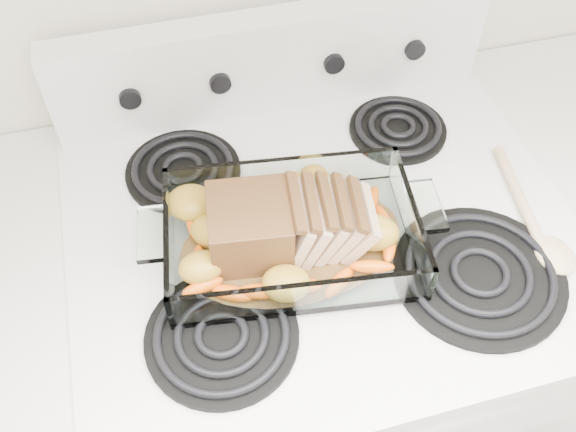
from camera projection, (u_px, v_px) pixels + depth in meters
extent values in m
cube|color=silver|center=(312.00, 362.00, 1.36)|extent=(0.76, 0.65, 0.92)
cube|color=silver|center=(321.00, 225.00, 1.01)|extent=(0.78, 0.67, 0.02)
cube|color=silver|center=(273.00, 61.00, 1.11)|extent=(0.76, 0.06, 0.18)
cylinder|color=black|center=(222.00, 337.00, 0.87)|extent=(0.21, 0.21, 0.01)
cylinder|color=black|center=(479.00, 275.00, 0.93)|extent=(0.25, 0.25, 0.01)
cylinder|color=black|center=(183.00, 171.00, 1.06)|extent=(0.19, 0.19, 0.01)
cylinder|color=black|center=(398.00, 130.00, 1.13)|extent=(0.17, 0.17, 0.01)
cylinder|color=black|center=(130.00, 97.00, 1.05)|extent=(0.04, 0.02, 0.04)
cylinder|color=black|center=(220.00, 82.00, 1.07)|extent=(0.04, 0.02, 0.04)
cylinder|color=black|center=(333.00, 62.00, 1.11)|extent=(0.04, 0.02, 0.04)
cylinder|color=black|center=(414.00, 49.00, 1.13)|extent=(0.04, 0.02, 0.04)
cube|color=white|center=(292.00, 245.00, 0.95)|extent=(0.36, 0.24, 0.01)
cube|color=white|center=(315.00, 295.00, 0.86)|extent=(0.36, 0.01, 0.06)
cube|color=white|center=(272.00, 174.00, 1.00)|extent=(0.36, 0.01, 0.06)
cube|color=white|center=(170.00, 256.00, 0.90)|extent=(0.01, 0.24, 0.06)
cube|color=white|center=(405.00, 206.00, 0.96)|extent=(0.01, 0.24, 0.06)
cylinder|color=#503719|center=(292.00, 242.00, 0.95)|extent=(0.21, 0.21, 0.00)
cube|color=brown|center=(251.00, 232.00, 0.90)|extent=(0.11, 0.11, 0.09)
cube|color=tan|center=(295.00, 224.00, 0.92)|extent=(0.04, 0.11, 0.09)
cube|color=tan|center=(310.00, 222.00, 0.92)|extent=(0.05, 0.11, 0.08)
cube|color=tan|center=(324.00, 219.00, 0.93)|extent=(0.05, 0.10, 0.08)
cube|color=tan|center=(339.00, 217.00, 0.93)|extent=(0.05, 0.10, 0.07)
cube|color=tan|center=(353.00, 214.00, 0.94)|extent=(0.05, 0.10, 0.07)
ellipsoid|color=#F76300|center=(204.00, 306.00, 0.87)|extent=(0.06, 0.02, 0.02)
ellipsoid|color=#F76300|center=(383.00, 264.00, 0.91)|extent=(0.06, 0.02, 0.02)
ellipsoid|color=#F76300|center=(386.00, 208.00, 0.98)|extent=(0.06, 0.02, 0.02)
ellipsoid|color=#F76300|center=(182.00, 240.00, 0.94)|extent=(0.06, 0.02, 0.02)
ellipsoid|color=olive|center=(177.00, 216.00, 0.95)|extent=(0.06, 0.05, 0.05)
ellipsoid|color=olive|center=(289.00, 188.00, 0.99)|extent=(0.06, 0.05, 0.05)
ellipsoid|color=olive|center=(377.00, 227.00, 0.94)|extent=(0.06, 0.05, 0.05)
cylinder|color=#D0AE88|center=(518.00, 195.00, 1.02)|extent=(0.05, 0.21, 0.02)
ellipsoid|color=#D0AE88|center=(555.00, 255.00, 0.94)|extent=(0.06, 0.07, 0.02)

